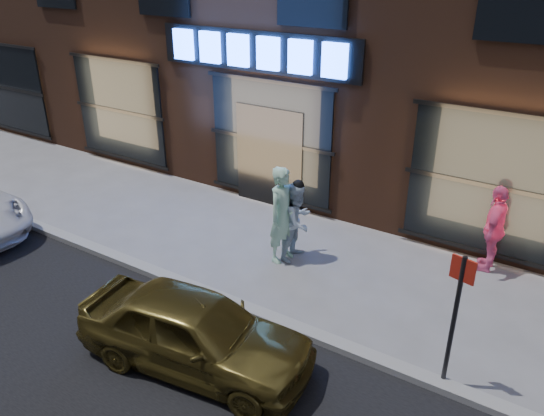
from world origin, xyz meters
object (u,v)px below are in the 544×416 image
Objects in this scene: man_cap at (297,221)px; passerby at (494,228)px; sign_post at (455,311)px; man_bowtie at (283,215)px; gold_sedan at (195,331)px.

man_cap is 0.92× the size of passerby.
sign_post is at bearing -116.57° from man_cap.
sign_post is at bearing 3.86° from passerby.
sign_post is (3.73, -1.74, 0.29)m from man_bowtie.
man_cap is at bearing -29.66° from man_bowtie.
man_bowtie is 3.35m from gold_sedan.
passerby is at bearing -61.90° from man_cap.
sign_post is (3.23, 1.54, 0.67)m from gold_sedan.
sign_post reaches higher than man_cap.
gold_sedan is 1.68× the size of sign_post.
man_bowtie is at bearing -61.70° from passerby.
man_cap is 0.45× the size of gold_sedan.
gold_sedan is 3.64m from sign_post.
man_bowtie is 1.22× the size of man_cap.
gold_sedan is (0.31, -3.51, -0.20)m from man_cap.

